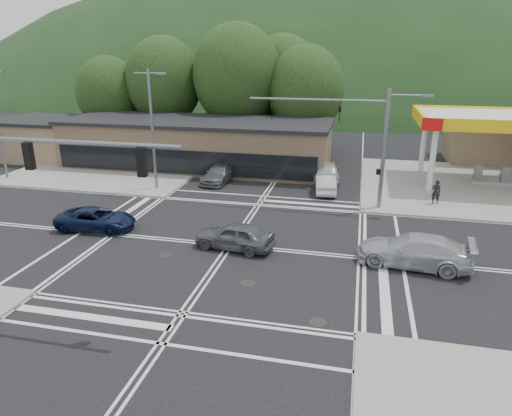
% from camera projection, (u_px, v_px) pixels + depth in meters
% --- Properties ---
extents(ground, '(120.00, 120.00, 0.00)m').
position_uv_depth(ground, '(230.00, 245.00, 25.34)').
color(ground, black).
rests_on(ground, ground).
extents(sidewalk_ne, '(16.00, 16.00, 0.15)m').
position_uv_depth(sidewalk_ne, '(465.00, 187.00, 35.95)').
color(sidewalk_ne, gray).
rests_on(sidewalk_ne, ground).
extents(sidewalk_nw, '(16.00, 16.00, 0.15)m').
position_uv_depth(sidewalk_nw, '(119.00, 166.00, 42.29)').
color(sidewalk_nw, gray).
rests_on(sidewalk_nw, ground).
extents(gas_station_canopy, '(12.32, 8.34, 5.75)m').
position_uv_depth(gas_station_canopy, '(500.00, 122.00, 34.81)').
color(gas_station_canopy, silver).
rests_on(gas_station_canopy, ground).
extents(convenience_store, '(10.00, 6.00, 3.80)m').
position_uv_depth(convenience_store, '(503.00, 143.00, 43.50)').
color(convenience_store, '#846B4F').
rests_on(convenience_store, ground).
extents(commercial_row, '(24.00, 8.00, 4.00)m').
position_uv_depth(commercial_row, '(197.00, 145.00, 42.02)').
color(commercial_row, brown).
rests_on(commercial_row, ground).
extents(commercial_nw, '(8.00, 7.00, 3.60)m').
position_uv_depth(commercial_nw, '(45.00, 140.00, 45.46)').
color(commercial_nw, '#846B4F').
rests_on(commercial_nw, ground).
extents(hill_north, '(252.00, 126.00, 140.00)m').
position_uv_depth(hill_north, '(335.00, 95.00, 108.17)').
color(hill_north, '#1E3819').
rests_on(hill_north, ground).
extents(tree_n_a, '(8.00, 8.00, 11.75)m').
position_uv_depth(tree_n_a, '(164.00, 81.00, 48.04)').
color(tree_n_a, '#382619').
rests_on(tree_n_a, ground).
extents(tree_n_b, '(9.00, 9.00, 12.98)m').
position_uv_depth(tree_n_b, '(237.00, 76.00, 46.13)').
color(tree_n_b, '#382619').
rests_on(tree_n_b, ground).
extents(tree_n_c, '(7.60, 7.60, 10.87)m').
position_uv_depth(tree_n_c, '(305.00, 90.00, 45.08)').
color(tree_n_c, '#382619').
rests_on(tree_n_c, ground).
extents(tree_n_d, '(6.80, 6.80, 9.76)m').
position_uv_depth(tree_n_d, '(109.00, 93.00, 48.81)').
color(tree_n_d, '#382619').
rests_on(tree_n_d, ground).
extents(tree_n_e, '(8.40, 8.40, 11.98)m').
position_uv_depth(tree_n_e, '(283.00, 80.00, 49.18)').
color(tree_n_e, '#382619').
rests_on(tree_n_e, ground).
extents(streetlight_nw, '(2.50, 0.25, 9.00)m').
position_uv_depth(streetlight_nw, '(153.00, 124.00, 33.74)').
color(streetlight_nw, slate).
rests_on(streetlight_nw, ground).
extents(signal_mast_ne, '(11.65, 0.30, 8.00)m').
position_uv_depth(signal_mast_ne, '(366.00, 134.00, 29.75)').
color(signal_mast_ne, slate).
rests_on(signal_mast_ne, ground).
extents(signal_mast_sw, '(9.14, 0.28, 8.00)m').
position_uv_depth(signal_mast_sw, '(8.00, 193.00, 17.46)').
color(signal_mast_sw, slate).
rests_on(signal_mast_sw, ground).
extents(car_blue_west, '(4.84, 2.50, 1.31)m').
position_uv_depth(car_blue_west, '(96.00, 219.00, 27.42)').
color(car_blue_west, '#0C1735').
rests_on(car_blue_west, ground).
extents(car_grey_center, '(4.54, 2.32, 1.48)m').
position_uv_depth(car_grey_center, '(234.00, 236.00, 24.75)').
color(car_grey_center, '#545558').
rests_on(car_grey_center, ground).
extents(car_silver_east, '(5.82, 2.94, 1.62)m').
position_uv_depth(car_silver_east, '(414.00, 250.00, 22.76)').
color(car_silver_east, '#AFB1B7').
rests_on(car_silver_east, ground).
extents(car_queue_a, '(1.98, 4.37, 1.39)m').
position_uv_depth(car_queue_a, '(325.00, 183.00, 34.60)').
color(car_queue_a, silver).
rests_on(car_queue_a, ground).
extents(car_queue_b, '(2.58, 5.23, 1.72)m').
position_uv_depth(car_queue_b, '(326.00, 171.00, 37.43)').
color(car_queue_b, '#B4B4B0').
rests_on(car_queue_b, ground).
extents(car_northbound, '(2.30, 4.85, 1.37)m').
position_uv_depth(car_northbound, '(220.00, 174.00, 37.35)').
color(car_northbound, '#5B5E60').
rests_on(car_northbound, ground).
extents(pedestrian, '(0.61, 0.40, 1.68)m').
position_uv_depth(pedestrian, '(436.00, 192.00, 31.52)').
color(pedestrian, black).
rests_on(pedestrian, sidewalk_ne).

